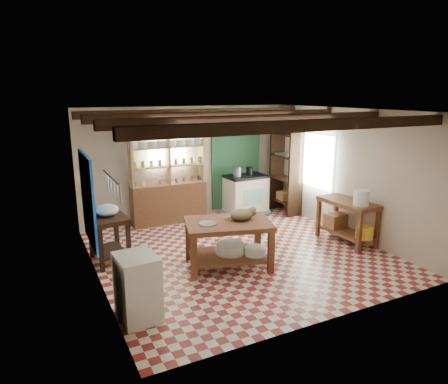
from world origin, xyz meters
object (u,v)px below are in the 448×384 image
work_table (228,244)px  white_cabinet (138,287)px  stove (246,194)px  prep_table (109,239)px  right_counter (347,222)px  cat (242,215)px

work_table → white_cabinet: bearing=-137.4°
stove → prep_table: (-3.56, -1.48, -0.06)m
stove → right_counter: size_ratio=0.82×
work_table → prep_table: (-1.77, 1.09, 0.02)m
work_table → cat: cat is taller
stove → work_table: bearing=-127.5°
stove → prep_table: bearing=-160.1°
work_table → stove: bearing=70.3°
white_cabinet → cat: size_ratio=2.14×
prep_table → cat: cat is taller
stove → white_cabinet: bearing=-138.3°
stove → cat: size_ratio=2.38×
work_table → white_cabinet: white_cabinet is taller
white_cabinet → work_table: bearing=23.1°
stove → white_cabinet: size_ratio=1.11×
stove → cat: bearing=-123.3°
stove → white_cabinet: stove is taller
prep_table → right_counter: right_counter is taller
prep_table → cat: 2.35m
work_table → right_counter: (2.61, -0.04, 0.03)m
work_table → stove: 3.13m
white_cabinet → right_counter: 4.49m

